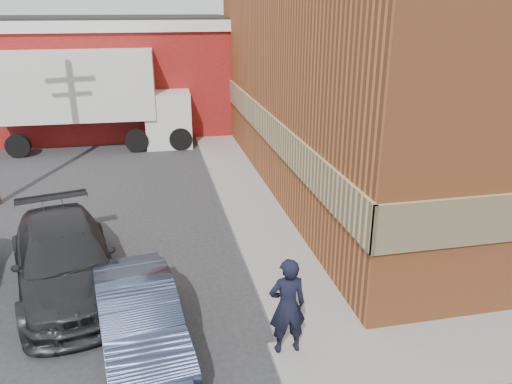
{
  "coord_description": "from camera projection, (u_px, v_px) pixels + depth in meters",
  "views": [
    {
      "loc": [
        -2.36,
        -7.63,
        6.15
      ],
      "look_at": [
        0.09,
        3.8,
        1.75
      ],
      "focal_mm": 35.0,
      "sensor_mm": 36.0,
      "label": 1
    }
  ],
  "objects": [
    {
      "name": "ground",
      "position": [
        293.0,
        345.0,
        9.61
      ],
      "size": [
        90.0,
        90.0,
        0.0
      ],
      "primitive_type": "plane",
      "color": "#28282B",
      "rests_on": "ground"
    },
    {
      "name": "brick_building",
      "position": [
        455.0,
        48.0,
        17.86
      ],
      "size": [
        14.25,
        18.25,
        9.36
      ],
      "color": "#A5562A",
      "rests_on": "ground"
    },
    {
      "name": "sidewalk_west",
      "position": [
        240.0,
        185.0,
        17.95
      ],
      "size": [
        1.8,
        18.0,
        0.12
      ],
      "primitive_type": "cube",
      "color": "gray",
      "rests_on": "ground"
    },
    {
      "name": "warehouse",
      "position": [
        75.0,
        73.0,
        25.75
      ],
      "size": [
        16.3,
        8.3,
        5.6
      ],
      "color": "maroon",
      "rests_on": "ground"
    },
    {
      "name": "man",
      "position": [
        287.0,
        306.0,
        8.97
      ],
      "size": [
        0.7,
        0.46,
        1.89
      ],
      "primitive_type": "imported",
      "rotation": [
        0.0,
        0.0,
        3.16
      ],
      "color": "black",
      "rests_on": "sidewalk_south"
    },
    {
      "name": "sedan",
      "position": [
        139.0,
        318.0,
        9.28
      ],
      "size": [
        2.0,
        4.25,
        1.35
      ],
      "primitive_type": "imported",
      "rotation": [
        0.0,
        0.0,
        0.15
      ],
      "color": "#313A53",
      "rests_on": "ground"
    },
    {
      "name": "suv_b",
      "position": [
        64.0,
        260.0,
        11.24
      ],
      "size": [
        3.28,
        5.59,
        1.52
      ],
      "primitive_type": "imported",
      "rotation": [
        0.0,
        0.0,
        0.23
      ],
      "color": "#242326",
      "rests_on": "ground"
    },
    {
      "name": "box_truck",
      "position": [
        97.0,
        92.0,
        22.11
      ],
      "size": [
        8.88,
        2.97,
        4.34
      ],
      "rotation": [
        0.0,
        0.0,
        -0.04
      ],
      "color": "silver",
      "rests_on": "ground"
    }
  ]
}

